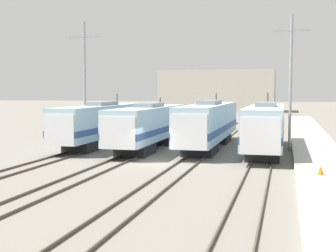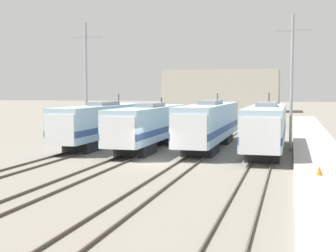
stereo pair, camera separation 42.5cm
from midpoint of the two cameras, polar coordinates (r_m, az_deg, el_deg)
ground_plane at (r=34.15m, az=-1.64°, el=-4.54°), size 400.00×400.00×0.00m
rail_pair_far_left at (r=37.07m, az=-13.22°, el=-3.84°), size 1.50×120.00×0.15m
rail_pair_center_left at (r=34.95m, az=-5.71°, el=-4.23°), size 1.51×120.00×0.15m
rail_pair_center_right at (r=33.51m, az=2.61°, el=-4.59°), size 1.51×120.00×0.15m
rail_pair_far_right at (r=32.82m, az=11.48°, el=-4.86°), size 1.50×120.00×0.15m
locomotive_far_left at (r=45.05m, az=-7.81°, el=0.34°), size 2.80×18.12×4.93m
locomotive_center_left at (r=41.86m, az=-2.09°, el=0.05°), size 3.05×16.84×4.62m
locomotive_center_right at (r=42.72m, az=5.38°, el=0.26°), size 2.99×18.97×5.03m
locomotive_far_right at (r=40.02m, az=12.17°, el=-0.15°), size 3.01×17.39×5.09m
catenary_tower_left at (r=46.34m, az=-9.70°, el=5.61°), size 3.09×0.25×11.86m
catenary_tower_right at (r=42.17m, az=15.13°, el=5.65°), size 3.09×0.25×11.86m
platform at (r=32.83m, az=18.93°, el=-4.78°), size 4.00×120.00×0.39m
traffic_cone at (r=28.50m, az=18.38°, el=-5.16°), size 0.38×0.38×0.55m
depot_building at (r=122.50m, az=6.74°, el=4.27°), size 28.72×14.89×10.48m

